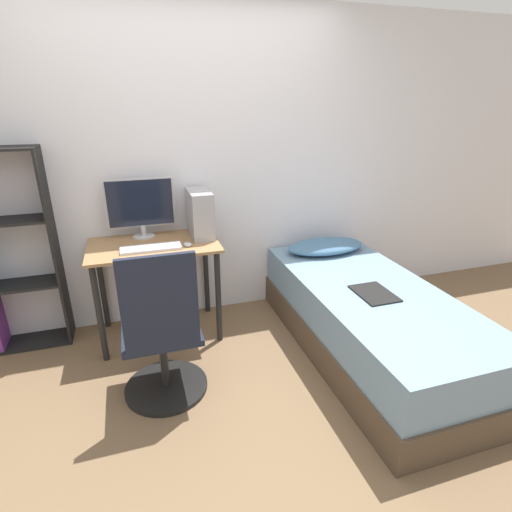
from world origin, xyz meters
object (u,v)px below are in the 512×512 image
(bed, at_px, (369,321))
(keyboard, at_px, (151,248))
(office_chair, at_px, (163,343))
(monitor, at_px, (141,205))
(pc_tower, at_px, (200,213))

(bed, xyz_separation_m, keyboard, (-1.49, 0.61, 0.53))
(office_chair, relative_size, keyboard, 2.40)
(keyboard, bearing_deg, monitor, 96.03)
(bed, distance_m, keyboard, 1.70)
(bed, height_order, keyboard, keyboard)
(pc_tower, bearing_deg, keyboard, -152.58)
(office_chair, height_order, keyboard, office_chair)
(bed, distance_m, monitor, 1.94)
(pc_tower, bearing_deg, monitor, 166.48)
(office_chair, xyz_separation_m, bed, (1.50, 0.05, -0.14))
(bed, relative_size, keyboard, 4.75)
(monitor, relative_size, keyboard, 1.19)
(keyboard, relative_size, pc_tower, 1.17)
(office_chair, xyz_separation_m, pc_tower, (0.42, 0.86, 0.56))
(office_chair, distance_m, pc_tower, 1.11)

